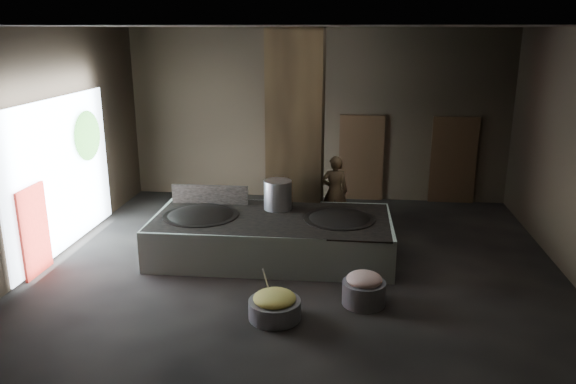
# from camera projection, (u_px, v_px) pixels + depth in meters

# --- Properties ---
(floor) EXTENTS (10.00, 9.00, 0.10)m
(floor) POSITION_uv_depth(u_px,v_px,m) (301.00, 264.00, 11.19)
(floor) COLOR black
(floor) RESTS_ON ground
(ceiling) EXTENTS (10.00, 9.00, 0.10)m
(ceiling) POSITION_uv_depth(u_px,v_px,m) (303.00, 24.00, 9.90)
(ceiling) COLOR black
(ceiling) RESTS_ON back_wall
(back_wall) EXTENTS (10.00, 0.10, 4.50)m
(back_wall) POSITION_uv_depth(u_px,v_px,m) (317.00, 115.00, 14.88)
(back_wall) COLOR black
(back_wall) RESTS_ON ground
(front_wall) EXTENTS (10.00, 0.10, 4.50)m
(front_wall) POSITION_uv_depth(u_px,v_px,m) (265.00, 237.00, 6.20)
(front_wall) COLOR black
(front_wall) RESTS_ON ground
(left_wall) EXTENTS (0.10, 9.00, 4.50)m
(left_wall) POSITION_uv_depth(u_px,v_px,m) (48.00, 145.00, 11.09)
(left_wall) COLOR black
(left_wall) RESTS_ON ground
(pillar) EXTENTS (1.20, 1.20, 4.50)m
(pillar) POSITION_uv_depth(u_px,v_px,m) (296.00, 133.00, 12.39)
(pillar) COLOR black
(pillar) RESTS_ON ground
(hearth_platform) EXTENTS (4.81, 2.37, 0.83)m
(hearth_platform) POSITION_uv_depth(u_px,v_px,m) (272.00, 236.00, 11.36)
(hearth_platform) COLOR silver
(hearth_platform) RESTS_ON ground
(platform_cap) EXTENTS (4.66, 2.24, 0.03)m
(platform_cap) POSITION_uv_depth(u_px,v_px,m) (272.00, 218.00, 11.25)
(platform_cap) COLOR black
(platform_cap) RESTS_ON hearth_platform
(wok_left) EXTENTS (1.50, 1.50, 0.41)m
(wok_left) POSITION_uv_depth(u_px,v_px,m) (201.00, 219.00, 11.38)
(wok_left) COLOR black
(wok_left) RESTS_ON hearth_platform
(wok_left_rim) EXTENTS (1.53, 1.53, 0.05)m
(wok_left_rim) POSITION_uv_depth(u_px,v_px,m) (201.00, 216.00, 11.36)
(wok_left_rim) COLOR black
(wok_left_rim) RESTS_ON hearth_platform
(wok_right) EXTENTS (1.40, 1.40, 0.39)m
(wok_right) POSITION_uv_depth(u_px,v_px,m) (339.00, 223.00, 11.17)
(wok_right) COLOR black
(wok_right) RESTS_ON hearth_platform
(wok_right_rim) EXTENTS (1.43, 1.43, 0.05)m
(wok_right_rim) POSITION_uv_depth(u_px,v_px,m) (339.00, 219.00, 11.15)
(wok_right_rim) COLOR black
(wok_right_rim) RESTS_ON hearth_platform
(stock_pot) EXTENTS (0.58, 0.58, 0.62)m
(stock_pot) POSITION_uv_depth(u_px,v_px,m) (278.00, 195.00, 11.68)
(stock_pot) COLOR #AEAFB6
(stock_pot) RESTS_ON hearth_platform
(splash_guard) EXTENTS (1.66, 0.09, 0.41)m
(splash_guard) POSITION_uv_depth(u_px,v_px,m) (210.00, 195.00, 12.06)
(splash_guard) COLOR black
(splash_guard) RESTS_ON hearth_platform
(cook) EXTENTS (0.65, 0.45, 1.69)m
(cook) POSITION_uv_depth(u_px,v_px,m) (335.00, 192.00, 12.96)
(cook) COLOR brown
(cook) RESTS_ON ground
(veg_basin) EXTENTS (1.00, 1.00, 0.31)m
(veg_basin) POSITION_uv_depth(u_px,v_px,m) (275.00, 309.00, 8.96)
(veg_basin) COLOR slate
(veg_basin) RESTS_ON ground
(veg_fill) EXTENTS (0.69, 0.69, 0.21)m
(veg_fill) POSITION_uv_depth(u_px,v_px,m) (275.00, 298.00, 8.91)
(veg_fill) COLOR #89AD53
(veg_fill) RESTS_ON veg_basin
(ladle) EXTENTS (0.10, 0.33, 0.60)m
(ladle) POSITION_uv_depth(u_px,v_px,m) (267.00, 282.00, 9.01)
(ladle) COLOR #AEAFB6
(ladle) RESTS_ON veg_basin
(meat_basin) EXTENTS (0.77, 0.77, 0.40)m
(meat_basin) POSITION_uv_depth(u_px,v_px,m) (364.00, 293.00, 9.42)
(meat_basin) COLOR slate
(meat_basin) RESTS_ON ground
(meat_fill) EXTENTS (0.60, 0.60, 0.23)m
(meat_fill) POSITION_uv_depth(u_px,v_px,m) (364.00, 279.00, 9.35)
(meat_fill) COLOR #A66C64
(meat_fill) RESTS_ON meat_basin
(doorway_near) EXTENTS (1.18, 0.08, 2.38)m
(doorway_near) POSITION_uv_depth(u_px,v_px,m) (361.00, 160.00, 14.98)
(doorway_near) COLOR black
(doorway_near) RESTS_ON ground
(doorway_near_glow) EXTENTS (0.77, 0.04, 1.82)m
(doorway_near_glow) POSITION_uv_depth(u_px,v_px,m) (358.00, 161.00, 15.01)
(doorway_near_glow) COLOR #8C6647
(doorway_near_glow) RESTS_ON ground
(doorway_far) EXTENTS (1.18, 0.08, 2.38)m
(doorway_far) POSITION_uv_depth(u_px,v_px,m) (453.00, 162.00, 14.72)
(doorway_far) COLOR black
(doorway_far) RESTS_ON ground
(doorway_far_glow) EXTENTS (0.89, 0.04, 2.11)m
(doorway_far_glow) POSITION_uv_depth(u_px,v_px,m) (444.00, 162.00, 14.92)
(doorway_far_glow) COLOR #8C6647
(doorway_far_glow) RESTS_ON ground
(left_opening) EXTENTS (0.04, 4.20, 3.10)m
(left_opening) POSITION_uv_depth(u_px,v_px,m) (61.00, 174.00, 11.46)
(left_opening) COLOR white
(left_opening) RESTS_ON ground
(pavilion_sliver) EXTENTS (0.05, 0.90, 1.70)m
(pavilion_sliver) POSITION_uv_depth(u_px,v_px,m) (35.00, 231.00, 10.42)
(pavilion_sliver) COLOR maroon
(pavilion_sliver) RESTS_ON ground
(tree_silhouette) EXTENTS (0.28, 1.10, 1.10)m
(tree_silhouette) POSITION_uv_depth(u_px,v_px,m) (88.00, 136.00, 12.33)
(tree_silhouette) COLOR #194714
(tree_silhouette) RESTS_ON left_opening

